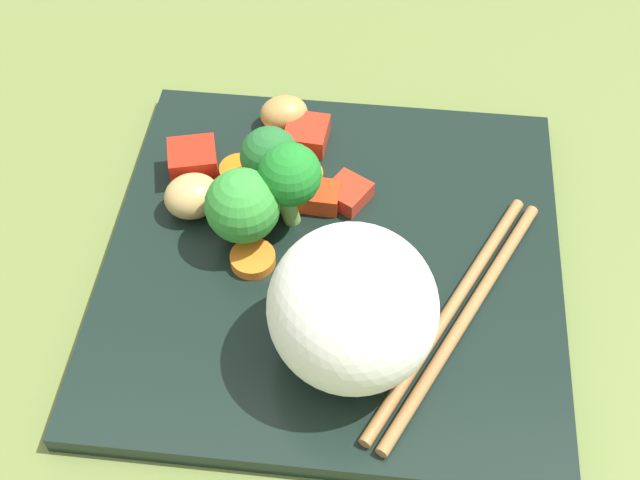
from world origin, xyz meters
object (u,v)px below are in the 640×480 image
Objects in this scene: square_plate at (333,261)px; carrot_slice_0 at (263,141)px; broccoli_floret_2 at (243,206)px; chopstick_pair at (457,315)px; rice_mound at (353,308)px.

carrot_slice_0 is (-5.49, 9.85, 0.89)cm from square_plate.
carrot_slice_0 is at bearing 88.64° from broccoli_floret_2.
carrot_slice_0 is 19.40cm from chopstick_pair.
rice_mound is 10.72cm from broccoli_floret_2.
square_plate is 11.31cm from carrot_slice_0.
rice_mound is 7.93cm from chopstick_pair.
chopstick_pair is (13.16, -14.24, 0.16)cm from carrot_slice_0.
carrot_slice_0 is at bearing 71.49° from chopstick_pair.
rice_mound reaches higher than broccoli_floret_2.
square_plate is at bearing 101.04° from rice_mound.
square_plate is 6.96cm from broccoli_floret_2.
chopstick_pair is at bearing -47.26° from carrot_slice_0.
broccoli_floret_2 reaches higher than chopstick_pair.
square_plate is 14.36× the size of carrot_slice_0.
broccoli_floret_2 is 0.31× the size of chopstick_pair.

